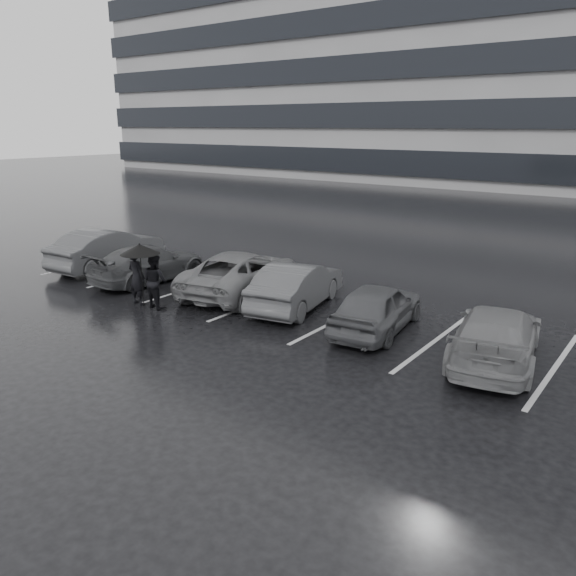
% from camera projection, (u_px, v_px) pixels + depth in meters
% --- Properties ---
extents(ground, '(160.00, 160.00, 0.00)m').
position_uv_depth(ground, '(269.00, 340.00, 14.21)').
color(ground, black).
rests_on(ground, ground).
extents(office_building, '(61.00, 26.00, 29.00)m').
position_uv_depth(office_building, '(388.00, 35.00, 59.71)').
color(office_building, gray).
rests_on(office_building, ground).
extents(car_main, '(2.04, 3.98, 1.30)m').
position_uv_depth(car_main, '(377.00, 307.00, 14.66)').
color(car_main, black).
rests_on(car_main, ground).
extents(car_west_a, '(2.29, 4.35, 1.36)m').
position_uv_depth(car_west_a, '(297.00, 285.00, 16.54)').
color(car_west_a, '#2A2A2D').
rests_on(car_west_a, ground).
extents(car_west_b, '(3.26, 5.29, 1.37)m').
position_uv_depth(car_west_b, '(241.00, 272.00, 17.94)').
color(car_west_b, '#49494B').
rests_on(car_west_b, ground).
extents(car_west_c, '(1.83, 4.33, 1.25)m').
position_uv_depth(car_west_c, '(149.00, 263.00, 19.37)').
color(car_west_c, black).
rests_on(car_west_c, ground).
extents(car_west_d, '(1.99, 4.68, 1.50)m').
position_uv_depth(car_west_d, '(107.00, 249.00, 21.08)').
color(car_west_d, '#2A2A2D').
rests_on(car_west_d, ground).
extents(car_east, '(2.63, 4.69, 1.28)m').
position_uv_depth(car_east, '(496.00, 335.00, 12.75)').
color(car_east, '#49494B').
rests_on(car_east, ground).
extents(pedestrian_left, '(0.62, 0.42, 1.68)m').
position_uv_depth(pedestrian_left, '(137.00, 277.00, 16.78)').
color(pedestrian_left, black).
rests_on(pedestrian_left, ground).
extents(pedestrian_right, '(0.83, 0.67, 1.62)m').
position_uv_depth(pedestrian_right, '(155.00, 281.00, 16.50)').
color(pedestrian_right, black).
rests_on(pedestrian_right, ground).
extents(umbrella, '(1.14, 1.14, 1.93)m').
position_uv_depth(umbrella, '(140.00, 249.00, 16.26)').
color(umbrella, black).
rests_on(umbrella, ground).
extents(stall_stripes, '(19.72, 5.00, 0.00)m').
position_uv_depth(stall_stripes, '(301.00, 309.00, 16.59)').
color(stall_stripes, '#AFAFB2').
rests_on(stall_stripes, ground).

